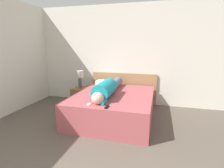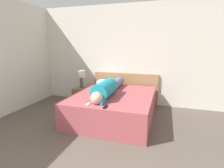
% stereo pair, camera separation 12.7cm
% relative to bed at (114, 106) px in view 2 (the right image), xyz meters
% --- Properties ---
extents(wall_back, '(5.83, 0.06, 2.60)m').
position_rel_bed_xyz_m(wall_back, '(-0.07, 1.13, 1.03)').
color(wall_back, silver).
rests_on(wall_back, ground_plane).
extents(bed, '(1.64, 1.93, 0.54)m').
position_rel_bed_xyz_m(bed, '(0.00, 0.00, 0.00)').
color(bed, '#A84C51').
rests_on(bed, ground_plane).
extents(headboard, '(1.76, 0.04, 0.83)m').
position_rel_bed_xyz_m(headboard, '(0.00, 1.06, 0.14)').
color(headboard, '#A37A51').
rests_on(headboard, ground_plane).
extents(nightstand, '(0.37, 0.42, 0.48)m').
position_rel_bed_xyz_m(nightstand, '(-1.05, 0.55, -0.03)').
color(nightstand, brown).
rests_on(nightstand, ground_plane).
extents(table_lamp, '(0.20, 0.20, 0.45)m').
position_rel_bed_xyz_m(table_lamp, '(-1.05, 0.55, 0.52)').
color(table_lamp, '#4C4C51').
rests_on(table_lamp, nightstand).
extents(person_lying, '(0.33, 1.75, 0.33)m').
position_rel_bed_xyz_m(person_lying, '(-0.10, -0.11, 0.41)').
color(person_lying, '#DBB293').
rests_on(person_lying, bed).
extents(pillow_near_headboard, '(0.56, 0.28, 0.13)m').
position_rel_bed_xyz_m(pillow_near_headboard, '(-0.36, 0.73, 0.33)').
color(pillow_near_headboard, white).
rests_on(pillow_near_headboard, bed).
extents(tv_remote, '(0.04, 0.15, 0.02)m').
position_rel_bed_xyz_m(tv_remote, '(0.10, -0.84, 0.28)').
color(tv_remote, black).
rests_on(tv_remote, bed).
extents(cell_phone, '(0.06, 0.13, 0.01)m').
position_rel_bed_xyz_m(cell_phone, '(-0.25, -0.78, 0.28)').
color(cell_phone, '#B2B7BC').
rests_on(cell_phone, bed).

